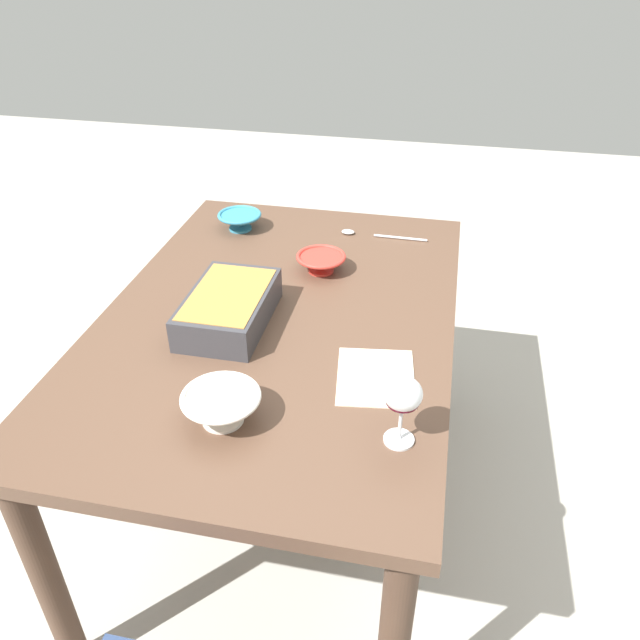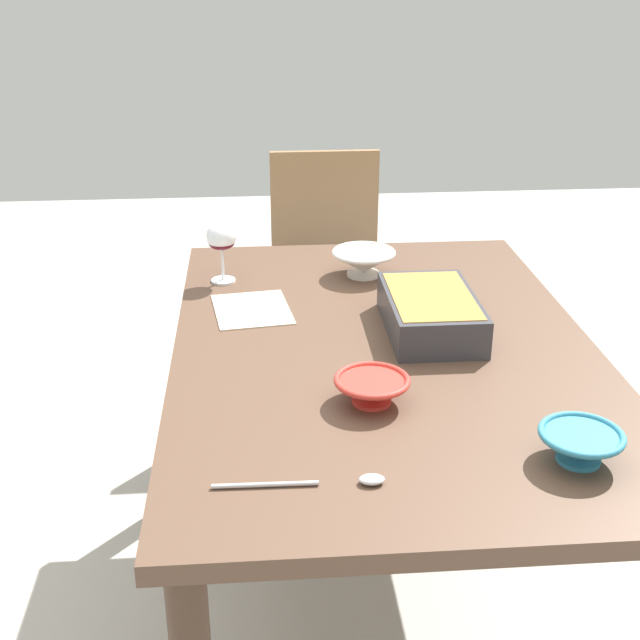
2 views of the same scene
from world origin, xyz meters
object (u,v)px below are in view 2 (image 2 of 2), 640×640
(mixing_bowl, at_px, (364,261))
(napkin, at_px, (252,309))
(casserole_dish, at_px, (431,311))
(small_bowl, at_px, (372,388))
(serving_bowl, at_px, (580,444))
(wine_glass, at_px, (221,240))
(serving_spoon, at_px, (331,481))
(chair, at_px, (327,278))
(dining_table, at_px, (384,383))

(mixing_bowl, relative_size, napkin, 0.79)
(casserole_dish, relative_size, small_bowl, 2.18)
(serving_bowl, bearing_deg, small_bowl, -125.10)
(wine_glass, xyz_separation_m, casserole_dish, (0.36, 0.49, -0.07))
(wine_glass, xyz_separation_m, napkin, (0.20, 0.08, -0.12))
(wine_glass, height_order, serving_spoon, wine_glass)
(small_bowl, height_order, serving_bowl, serving_bowl)
(chair, distance_m, serving_spoon, 1.63)
(dining_table, xyz_separation_m, wine_glass, (-0.43, -0.37, 0.21))
(chair, bearing_deg, napkin, -17.19)
(napkin, bearing_deg, wine_glass, -159.34)
(chair, xyz_separation_m, serving_bowl, (1.56, 0.31, 0.28))
(dining_table, relative_size, serving_bowl, 9.49)
(small_bowl, distance_m, serving_bowl, 0.41)
(serving_spoon, height_order, napkin, serving_spoon)
(dining_table, distance_m, serving_spoon, 0.57)
(small_bowl, bearing_deg, serving_bowl, 54.90)
(small_bowl, xyz_separation_m, serving_spoon, (0.27, -0.11, -0.03))
(napkin, bearing_deg, serving_spoon, 9.60)
(mixing_bowl, height_order, serving_bowl, mixing_bowl)
(mixing_bowl, bearing_deg, wine_glass, -87.57)
(mixing_bowl, relative_size, serving_bowl, 1.16)
(chair, bearing_deg, dining_table, 2.04)
(mixing_bowl, relative_size, small_bowl, 1.15)
(wine_glass, height_order, casserole_dish, wine_glass)
(serving_spoon, bearing_deg, serving_bowl, 94.92)
(casserole_dish, distance_m, serving_spoon, 0.67)
(dining_table, relative_size, casserole_dish, 4.30)
(casserole_dish, distance_m, napkin, 0.45)
(serving_bowl, bearing_deg, serving_spoon, -85.08)
(dining_table, height_order, mixing_bowl, mixing_bowl)
(casserole_dish, relative_size, serving_spoon, 1.14)
(wine_glass, distance_m, napkin, 0.24)
(serving_spoon, xyz_separation_m, napkin, (-0.76, -0.13, -0.01))
(serving_bowl, xyz_separation_m, napkin, (-0.72, -0.57, -0.03))
(wine_glass, height_order, napkin, wine_glass)
(casserole_dish, bearing_deg, serving_bowl, 15.11)
(mixing_bowl, bearing_deg, serving_spoon, -10.37)
(dining_table, distance_m, casserole_dish, 0.20)
(chair, height_order, mixing_bowl, chair)
(dining_table, relative_size, napkin, 6.45)
(wine_glass, relative_size, mixing_bowl, 0.93)
(mixing_bowl, bearing_deg, casserole_dish, 16.39)
(casserole_dish, bearing_deg, small_bowl, -29.12)
(dining_table, relative_size, chair, 1.51)
(mixing_bowl, bearing_deg, chair, -175.90)
(chair, distance_m, napkin, 0.92)
(casserole_dish, height_order, mixing_bowl, casserole_dish)
(mixing_bowl, distance_m, serving_spoon, 0.99)
(napkin, bearing_deg, casserole_dish, 69.36)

